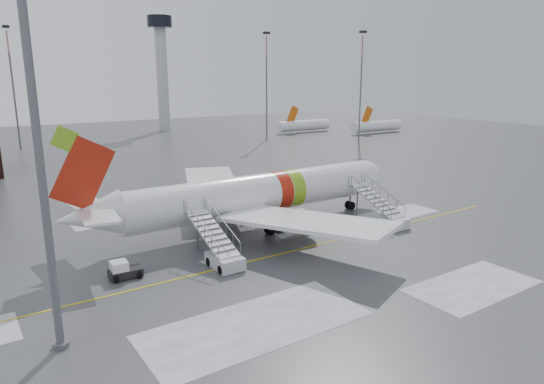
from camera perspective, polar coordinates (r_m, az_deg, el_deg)
ground at (r=41.22m, az=-2.23°, el=-7.47°), size 260.00×260.00×0.00m
airliner at (r=47.27m, az=-2.31°, el=-0.36°), size 35.03×32.97×11.18m
airstair_fwd at (r=50.31m, az=13.29°, el=-2.64°), size 2.05×7.70×3.48m
airstair_aft at (r=39.19m, az=-6.10°, el=-7.01°), size 2.05×7.70×3.48m
pushback_tug at (r=38.28m, az=-17.10°, el=-8.82°), size 2.45×1.88×1.37m
light_mast_near at (r=27.11m, az=-26.13°, el=8.00°), size 1.20×1.20×24.70m
control_tower at (r=137.33m, az=-12.88°, el=14.89°), size 6.40×6.40×30.00m
light_mast_far_ne at (r=113.33m, az=-0.64°, el=13.08°), size 1.20×1.20×24.25m
light_mast_far_n at (r=111.47m, az=-28.24°, el=11.51°), size 1.20×1.20×24.25m
light_mast_far_e at (r=112.38m, az=10.44°, el=12.86°), size 1.20×1.20×24.25m
distant_aircraft at (r=128.11m, az=6.62°, el=6.85°), size 35.00×18.00×8.00m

